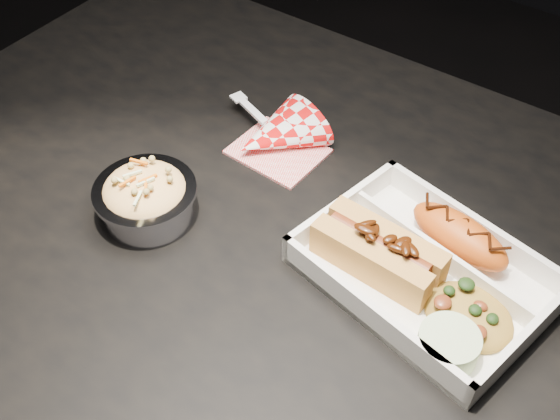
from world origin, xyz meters
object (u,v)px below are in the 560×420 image
at_px(fried_pastry, 459,236).
at_px(hotdog, 379,250).
at_px(dining_table, 305,301).
at_px(foil_coleslaw_cup, 146,196).
at_px(food_tray, 425,274).
at_px(napkin_fork, 276,135).

xyz_separation_m(fried_pastry, hotdog, (-0.06, -0.07, 0.00)).
distance_m(dining_table, foil_coleslaw_cup, 0.23).
bearing_deg(food_tray, hotdog, -149.23).
height_order(fried_pastry, napkin_fork, napkin_fork).
height_order(food_tray, napkin_fork, napkin_fork).
relative_size(fried_pastry, napkin_fork, 0.75).
relative_size(foil_coleslaw_cup, napkin_fork, 0.72).
height_order(hotdog, napkin_fork, napkin_fork).
distance_m(hotdog, napkin_fork, 0.23).
relative_size(hotdog, foil_coleslaw_cup, 1.21).
xyz_separation_m(food_tray, hotdog, (-0.05, -0.02, 0.02)).
distance_m(food_tray, hotdog, 0.06).
distance_m(dining_table, napkin_fork, 0.21).
bearing_deg(foil_coleslaw_cup, food_tray, 17.91).
relative_size(hotdog, napkin_fork, 0.87).
relative_size(dining_table, hotdog, 8.42).
bearing_deg(hotdog, foil_coleslaw_cup, -159.17).
xyz_separation_m(dining_table, hotdog, (0.07, 0.02, 0.12)).
bearing_deg(foil_coleslaw_cup, napkin_fork, 75.19).
bearing_deg(dining_table, fried_pastry, 34.93).
relative_size(food_tray, foil_coleslaw_cup, 2.37).
xyz_separation_m(dining_table, napkin_fork, (-0.13, 0.13, 0.11)).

